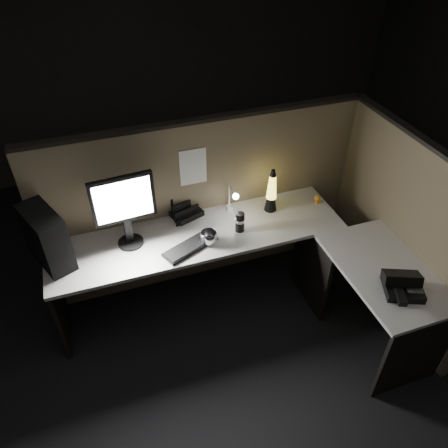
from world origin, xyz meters
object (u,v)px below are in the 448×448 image
object	(u,v)px
monitor	(124,205)
lava_lamp	(271,194)
pc_tower	(46,238)
desk_phone	(402,285)
keyboard	(190,247)

from	to	relation	value
monitor	lava_lamp	distance (m)	1.18
pc_tower	lava_lamp	world-z (taller)	pc_tower
lava_lamp	desk_phone	size ratio (longest dim) A/B	1.26
lava_lamp	pc_tower	bearing A→B (deg)	-178.36
pc_tower	desk_phone	distance (m)	2.44
lava_lamp	desk_phone	distance (m)	1.21
monitor	lava_lamp	bearing A→B (deg)	-2.54
keyboard	pc_tower	bearing A→B (deg)	145.56
monitor	desk_phone	bearing A→B (deg)	-37.75
keyboard	lava_lamp	world-z (taller)	lava_lamp
pc_tower	desk_phone	bearing A→B (deg)	-48.93
monitor	lava_lamp	xyz separation A→B (m)	(1.17, 0.03, -0.19)
monitor	keyboard	distance (m)	0.57
lava_lamp	desk_phone	xyz separation A→B (m)	(0.46, -1.12, -0.10)
pc_tower	lava_lamp	bearing A→B (deg)	-21.28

